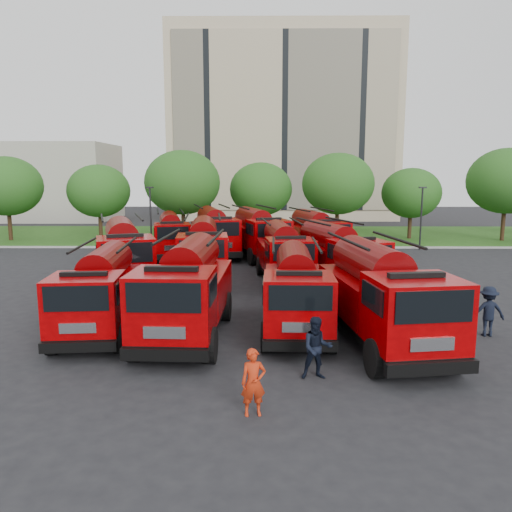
{
  "coord_description": "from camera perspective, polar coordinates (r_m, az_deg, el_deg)",
  "views": [
    {
      "loc": [
        -1.08,
        -23.28,
        6.2
      ],
      "look_at": [
        -1.3,
        3.08,
        1.8
      ],
      "focal_mm": 35.0,
      "sensor_mm": 36.0,
      "label": 1
    }
  ],
  "objects": [
    {
      "name": "ground",
      "position": [
        24.12,
        3.03,
        -5.44
      ],
      "size": [
        140.0,
        140.0,
        0.0
      ],
      "primitive_type": "plane",
      "color": "black",
      "rests_on": "ground"
    },
    {
      "name": "fire_truck_4",
      "position": [
        28.2,
        -14.92,
        0.24
      ],
      "size": [
        5.09,
        8.45,
        3.64
      ],
      "rotation": [
        0.0,
        0.0,
        0.32
      ],
      "color": "black",
      "rests_on": "ground"
    },
    {
      "name": "tree_4",
      "position": [
        46.34,
        9.35,
        8.14
      ],
      "size": [
        6.55,
        6.55,
        8.01
      ],
      "color": "#382314",
      "rests_on": "ground"
    },
    {
      "name": "tree_3",
      "position": [
        47.31,
        0.57,
        7.63
      ],
      "size": [
        5.88,
        5.88,
        7.19
      ],
      "color": "#382314",
      "rests_on": "ground"
    },
    {
      "name": "tree_2",
      "position": [
        45.32,
        -8.41,
        8.3
      ],
      "size": [
        6.72,
        6.72,
        8.22
      ],
      "color": "#382314",
      "rests_on": "ground"
    },
    {
      "name": "firefighter_0",
      "position": [
        13.58,
        -0.3,
        -17.69
      ],
      "size": [
        0.72,
        0.58,
        1.78
      ],
      "primitive_type": "imported",
      "rotation": [
        0.0,
        0.0,
        0.17
      ],
      "color": "#B5270D",
      "rests_on": "ground"
    },
    {
      "name": "tree_6",
      "position": [
        50.39,
        26.71,
        7.67
      ],
      "size": [
        6.89,
        6.89,
        8.42
      ],
      "color": "#382314",
      "rests_on": "ground"
    },
    {
      "name": "fire_truck_5",
      "position": [
        29.15,
        -6.04,
        0.69
      ],
      "size": [
        3.42,
        7.97,
        3.53
      ],
      "rotation": [
        0.0,
        0.0,
        0.1
      ],
      "color": "black",
      "rests_on": "ground"
    },
    {
      "name": "firefighter_2",
      "position": [
        18.53,
        15.46,
        -10.43
      ],
      "size": [
        0.84,
        1.15,
        1.76
      ],
      "primitive_type": "imported",
      "rotation": [
        0.0,
        0.0,
        1.84
      ],
      "color": "black",
      "rests_on": "ground"
    },
    {
      "name": "lamp_post_1",
      "position": [
        42.67,
        18.37,
        4.55
      ],
      "size": [
        0.6,
        0.25,
        5.11
      ],
      "color": "black",
      "rests_on": "ground"
    },
    {
      "name": "fire_truck_10",
      "position": [
        36.7,
        0.18,
        2.6
      ],
      "size": [
        4.9,
        8.33,
        3.59
      ],
      "rotation": [
        0.0,
        0.0,
        0.3
      ],
      "color": "black",
      "rests_on": "ground"
    },
    {
      "name": "fire_truck_3",
      "position": [
        18.6,
        14.19,
        -4.45
      ],
      "size": [
        3.79,
        8.23,
        3.61
      ],
      "rotation": [
        0.0,
        0.0,
        0.14
      ],
      "color": "black",
      "rests_on": "ground"
    },
    {
      "name": "fire_truck_0",
      "position": [
        20.54,
        -17.29,
        -3.85
      ],
      "size": [
        3.08,
        7.27,
        3.22
      ],
      "rotation": [
        0.0,
        0.0,
        0.09
      ],
      "color": "black",
      "rests_on": "ground"
    },
    {
      "name": "firefighter_5",
      "position": [
        26.76,
        14.73,
        -4.24
      ],
      "size": [
        1.57,
        1.31,
        1.57
      ],
      "primitive_type": "imported",
      "rotation": [
        0.0,
        0.0,
        2.57
      ],
      "color": "#B5270D",
      "rests_on": "ground"
    },
    {
      "name": "side_building",
      "position": [
        73.24,
        -23.02,
        7.79
      ],
      "size": [
        18.0,
        12.0,
        10.0
      ],
      "primitive_type": "cube",
      "color": "#9C988A",
      "rests_on": "ground"
    },
    {
      "name": "lamp_post_0",
      "position": [
        41.59,
        -11.96,
        4.71
      ],
      "size": [
        0.6,
        0.25,
        5.11
      ],
      "color": "black",
      "rests_on": "ground"
    },
    {
      "name": "firefighter_1",
      "position": [
        15.8,
        6.91,
        -13.7
      ],
      "size": [
        0.97,
        0.57,
        1.93
      ],
      "primitive_type": "imported",
      "rotation": [
        0.0,
        0.0,
        0.06
      ],
      "color": "black",
      "rests_on": "ground"
    },
    {
      "name": "fire_truck_7",
      "position": [
        27.6,
        9.16,
        0.03
      ],
      "size": [
        4.72,
        7.98,
        3.44
      ],
      "rotation": [
        0.0,
        0.0,
        0.3
      ],
      "color": "black",
      "rests_on": "ground"
    },
    {
      "name": "tree_5",
      "position": [
        48.89,
        17.33,
        6.88
      ],
      "size": [
        5.46,
        5.46,
        6.68
      ],
      "color": "#382314",
      "rests_on": "ground"
    },
    {
      "name": "fire_truck_6",
      "position": [
        28.76,
        3.15,
        0.38
      ],
      "size": [
        3.26,
        7.47,
        3.3
      ],
      "rotation": [
        0.0,
        0.0,
        0.11
      ],
      "color": "black",
      "rests_on": "ground"
    },
    {
      "name": "curb",
      "position": [
        41.65,
        1.95,
        1.0
      ],
      "size": [
        70.0,
        0.3,
        0.14
      ],
      "primitive_type": "cube",
      "color": "gray",
      "rests_on": "ground"
    },
    {
      "name": "fire_truck_1",
      "position": [
        19.29,
        -7.88,
        -3.78
      ],
      "size": [
        3.15,
        7.99,
        3.59
      ],
      "rotation": [
        0.0,
        0.0,
        -0.04
      ],
      "color": "black",
      "rests_on": "ground"
    },
    {
      "name": "fire_truck_8",
      "position": [
        37.49,
        -9.69,
        2.35
      ],
      "size": [
        3.92,
        7.5,
        3.25
      ],
      "rotation": [
        0.0,
        0.0,
        0.22
      ],
      "color": "black",
      "rests_on": "ground"
    },
    {
      "name": "firefighter_3",
      "position": [
        21.42,
        24.81,
        -8.25
      ],
      "size": [
        1.29,
        0.72,
        1.94
      ],
      "primitive_type": "imported",
      "rotation": [
        0.0,
        0.0,
        3.08
      ],
      "color": "black",
      "rests_on": "ground"
    },
    {
      "name": "tree_0",
      "position": [
        50.77,
        -26.6,
        7.15
      ],
      "size": [
        6.3,
        6.3,
        7.7
      ],
      "color": "#382314",
      "rests_on": "ground"
    },
    {
      "name": "fire_truck_11",
      "position": [
        37.94,
        6.84,
        2.58
      ],
      "size": [
        4.45,
        7.77,
        3.35
      ],
      "rotation": [
        0.0,
        0.0,
        0.28
      ],
      "color": "black",
      "rests_on": "ground"
    },
    {
      "name": "fire_truck_9",
      "position": [
        37.66,
        -4.83,
        2.74
      ],
      "size": [
        4.51,
        8.29,
        3.59
      ],
      "rotation": [
        0.0,
        0.0,
        0.24
      ],
      "color": "black",
      "rests_on": "ground"
    },
    {
      "name": "fire_truck_2",
      "position": [
        19.77,
        4.56,
        -3.94
      ],
      "size": [
        2.76,
        7.15,
        3.22
      ],
      "rotation": [
        0.0,
        0.0,
        -0.03
      ],
      "color": "black",
      "rests_on": "ground"
    },
    {
      "name": "apartment_building",
      "position": [
        71.57,
        3.03,
        14.51
      ],
      "size": [
        30.0,
        14.18,
        25.0
      ],
      "color": "tan",
      "rests_on": "ground"
    },
    {
      "name": "lawn",
      "position": [
        49.68,
        1.71,
        2.37
      ],
      "size": [
        70.0,
        16.0,
        0.12
      ],
      "primitive_type": "cube",
      "color": "#1E4412",
      "rests_on": "ground"
    },
    {
      "name": "firefighter_4",
      "position": [
        26.96,
        -8.83,
        -3.93
      ],
      "size": [
        0.94,
        0.83,
        1.62
      ],
      "primitive_type": "imported",
      "rotation": [
        0.0,
        0.0,
        2.64
      ],
      "color": "black",
      "rests_on": "ground"
    },
    {
      "name": "tree_1",
      "position": [
        48.66,
        -17.53,
        7.09
      ],
      "size": [
        5.71,
        5.71,
        6.98
      ],
      "color": "#382314",
      "rests_on": "ground"
    }
  ]
}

